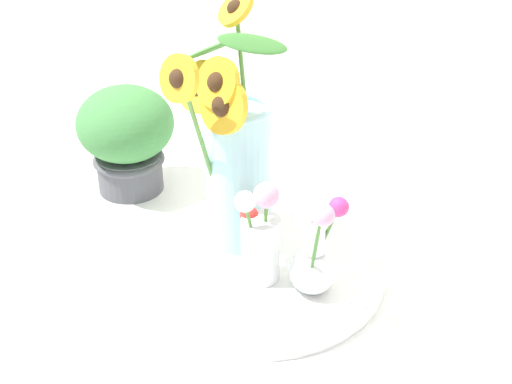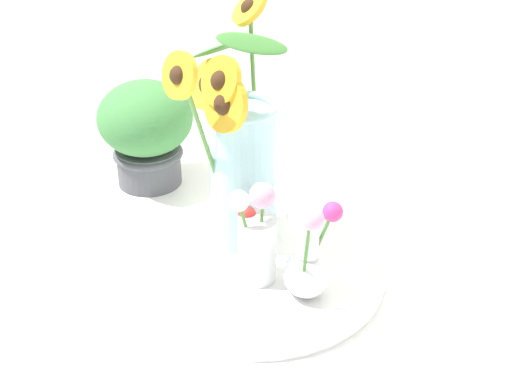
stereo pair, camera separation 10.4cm
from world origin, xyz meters
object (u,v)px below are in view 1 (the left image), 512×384
vase_small_center (258,239)px  vase_bulb_right (314,256)px  mason_jar_sunflowers (235,158)px  serving_tray (256,266)px  potted_plant (126,135)px

vase_small_center → vase_bulb_right: bearing=22.1°
vase_bulb_right → vase_small_center: bearing=-157.9°
mason_jar_sunflowers → vase_small_center: mason_jar_sunflowers is taller
serving_tray → vase_small_center: bearing=-45.1°
serving_tray → vase_bulb_right: size_ratio=2.30×
mason_jar_sunflowers → potted_plant: mason_jar_sunflowers is taller
vase_small_center → vase_bulb_right: vase_bulb_right is taller
mason_jar_sunflowers → vase_bulb_right: size_ratio=2.16×
mason_jar_sunflowers → potted_plant: size_ratio=1.87×
potted_plant → vase_small_center: bearing=-11.6°
serving_tray → vase_bulb_right: bearing=-0.8°
vase_small_center → potted_plant: potted_plant is taller
vase_bulb_right → potted_plant: bearing=174.2°
mason_jar_sunflowers → serving_tray: bearing=-22.8°
vase_small_center → potted_plant: 0.39m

